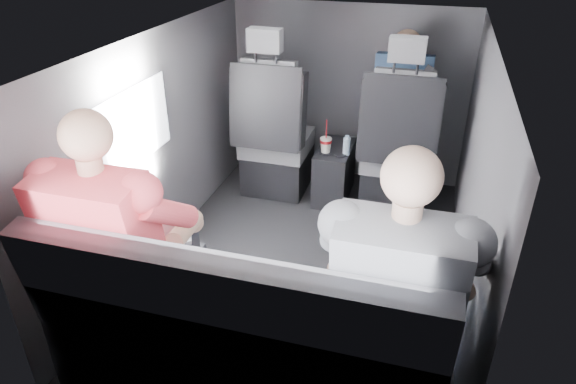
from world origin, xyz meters
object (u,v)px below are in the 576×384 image
(water_bottle, at_px, (347,146))
(passenger_rear_left, at_px, (124,245))
(front_seat_left, at_px, (275,143))
(center_console, at_px, (334,172))
(passenger_front_right, at_px, (401,98))
(soda_cup, at_px, (326,145))
(passenger_rear_right, at_px, (397,294))
(laptop_white, at_px, (154,231))
(front_seat_right, at_px, (397,157))
(rear_bench, at_px, (242,347))
(laptop_black, at_px, (393,266))

(water_bottle, xyz_separation_m, passenger_rear_left, (-0.65, -1.75, 0.19))
(front_seat_left, relative_size, passenger_rear_left, 0.97)
(center_console, xyz_separation_m, passenger_front_right, (0.42, 0.22, 0.55))
(soda_cup, height_order, passenger_rear_right, passenger_rear_right)
(laptop_white, xyz_separation_m, passenger_front_right, (0.94, 1.89, 0.12))
(water_bottle, height_order, passenger_front_right, passenger_front_right)
(passenger_front_right, bearing_deg, water_bottle, -135.95)
(front_seat_left, height_order, front_seat_right, same)
(front_seat_right, xyz_separation_m, water_bottle, (-0.35, -0.05, 0.07))
(center_console, bearing_deg, laptop_white, -107.16)
(rear_bench, height_order, passenger_rear_left, passenger_rear_left)
(rear_bench, distance_m, passenger_rear_right, 0.70)
(front_seat_left, bearing_deg, laptop_white, -92.34)
(front_seat_right, distance_m, center_console, 0.49)
(laptop_black, bearing_deg, laptop_white, -178.07)
(center_console, bearing_deg, laptop_black, -71.02)
(soda_cup, xyz_separation_m, passenger_rear_left, (-0.51, -1.74, 0.19))
(rear_bench, xyz_separation_m, laptop_white, (-0.52, 0.27, 0.32))
(front_seat_right, distance_m, laptop_white, 1.91)
(rear_bench, height_order, laptop_white, rear_bench)
(soda_cup, bearing_deg, laptop_white, -106.68)
(rear_bench, distance_m, passenger_front_right, 2.24)
(rear_bench, relative_size, passenger_front_right, 2.02)
(front_seat_left, distance_m, passenger_front_right, 0.97)
(soda_cup, distance_m, water_bottle, 0.15)
(front_seat_left, height_order, laptop_black, front_seat_left)
(water_bottle, bearing_deg, passenger_rear_right, -74.07)
(front_seat_left, xyz_separation_m, laptop_white, (-0.07, -1.63, 0.23))
(laptop_white, xyz_separation_m, passenger_rear_right, (1.11, -0.17, 0.03))
(center_console, distance_m, soda_cup, 0.29)
(front_seat_right, bearing_deg, water_bottle, -171.42)
(passenger_rear_right, bearing_deg, soda_cup, 110.41)
(front_seat_right, xyz_separation_m, passenger_rear_left, (-1.01, -1.81, 0.26))
(soda_cup, distance_m, laptop_black, 1.65)
(front_seat_left, distance_m, passenger_rear_left, 1.83)
(water_bottle, height_order, passenger_rear_left, passenger_rear_left)
(front_seat_left, relative_size, passenger_rear_right, 0.98)
(soda_cup, relative_size, passenger_rear_left, 0.19)
(center_console, xyz_separation_m, laptop_black, (0.56, -1.64, 0.43))
(soda_cup, height_order, passenger_rear_left, passenger_rear_left)
(passenger_front_right, bearing_deg, laptop_white, -116.31)
(front_seat_right, relative_size, passenger_rear_left, 0.97)
(laptop_black, bearing_deg, rear_bench, -151.67)
(rear_bench, distance_m, passenger_rear_left, 0.66)
(soda_cup, xyz_separation_m, passenger_front_right, (0.47, 0.33, 0.29))
(rear_bench, xyz_separation_m, passenger_front_right, (0.42, 2.16, 0.44))
(laptop_white, bearing_deg, passenger_front_right, 63.69)
(center_console, height_order, rear_bench, rear_bench)
(center_console, distance_m, laptop_white, 1.80)
(rear_bench, distance_m, soda_cup, 1.84)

